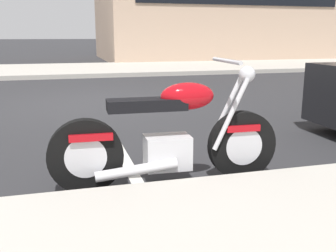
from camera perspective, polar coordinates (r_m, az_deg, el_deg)
The scene contains 3 objects.
ground_plane at distance 7.88m, azimuth -10.68°, elevation 3.29°, with size 260.00×260.00×0.00m, color #28282B.
parking_stall_stripe at distance 3.93m, azimuth -5.43°, elevation -6.46°, with size 0.12×2.20×0.01m, color silver.
parked_motorcycle at distance 3.45m, azimuth 0.26°, elevation -1.82°, with size 2.07×0.62×1.12m.
Camera 1 is at (-0.63, -7.74, 1.32)m, focal length 41.69 mm.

